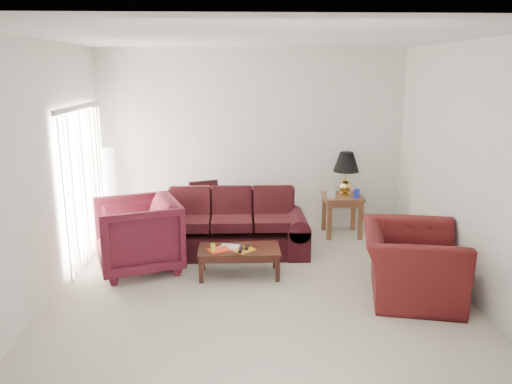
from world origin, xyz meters
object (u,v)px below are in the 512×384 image
sofa (232,223)px  armchair_right (411,263)px  floor_lamp (110,192)px  end_table (342,215)px  coffee_table (239,262)px  armchair_left (138,235)px

sofa → armchair_right: bearing=-38.6°
sofa → armchair_right: 2.64m
armchair_right → floor_lamp: bearing=72.3°
sofa → end_table: size_ratio=3.33×
end_table → floor_lamp: 3.79m
coffee_table → armchair_left: bearing=-174.8°
floor_lamp → coffee_table: (2.07, -1.71, -0.55)m
sofa → coffee_table: size_ratio=2.08×
armchair_right → coffee_table: size_ratio=1.21×
armchair_left → coffee_table: bearing=59.9°
floor_lamp → armchair_left: size_ratio=1.37×
floor_lamp → coffee_table: size_ratio=1.38×
sofa → floor_lamp: bearing=153.6°
sofa → armchair_right: size_ratio=1.73×
end_table → armchair_left: (-3.07, -1.35, 0.16)m
sofa → floor_lamp: size_ratio=1.51×
end_table → armchair_left: armchair_left is taller
armchair_left → coffee_table: (1.37, -0.26, -0.30)m
end_table → armchair_left: 3.35m
end_table → floor_lamp: size_ratio=0.45×
sofa → coffee_table: bearing=-86.1°
sofa → coffee_table: (0.10, -0.85, -0.27)m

